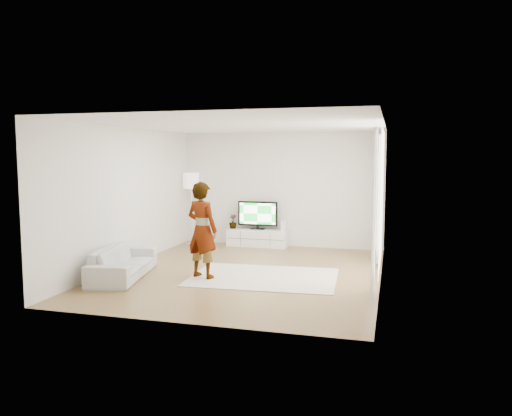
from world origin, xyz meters
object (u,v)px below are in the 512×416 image
(television, at_px, (258,214))
(player, at_px, (202,230))
(sofa, at_px, (123,262))
(rug, at_px, (264,277))
(floor_lamp, at_px, (191,184))
(media_console, at_px, (257,238))

(television, relative_size, player, 0.57)
(television, height_order, player, player)
(sofa, bearing_deg, television, -34.60)
(television, relative_size, sofa, 0.51)
(rug, bearing_deg, sofa, -165.13)
(television, relative_size, floor_lamp, 0.55)
(television, height_order, floor_lamp, floor_lamp)
(rug, xyz_separation_m, floor_lamp, (-2.62, 2.88, 1.52))
(television, xyz_separation_m, sofa, (-1.56, -3.73, -0.51))
(media_console, height_order, player, player)
(sofa, bearing_deg, media_console, -34.76)
(media_console, height_order, television, television)
(television, xyz_separation_m, rug, (0.94, -3.06, -0.79))
(media_console, xyz_separation_m, sofa, (-1.56, -3.70, 0.07))
(television, bearing_deg, rug, -72.87)
(television, distance_m, rug, 3.30)
(television, bearing_deg, media_console, -90.00)
(player, xyz_separation_m, sofa, (-1.43, -0.34, -0.60))
(player, relative_size, sofa, 0.90)
(media_console, distance_m, rug, 3.19)
(television, distance_m, sofa, 4.07)
(television, xyz_separation_m, floor_lamp, (-1.68, -0.19, 0.73))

